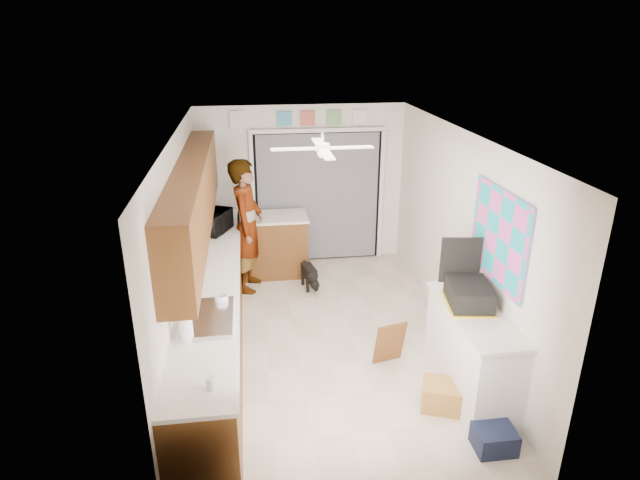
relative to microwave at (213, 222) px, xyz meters
name	(u,v)px	position (x,y,z in m)	size (l,w,h in m)	color
floor	(324,339)	(1.34, -1.44, -1.09)	(5.00, 5.00, 0.00)	beige
ceiling	(325,135)	(1.34, -1.44, 1.41)	(5.00, 5.00, 0.00)	white
wall_back	(302,186)	(1.34, 1.06, 0.16)	(3.20, 3.20, 0.00)	white
wall_front	(375,375)	(1.34, -3.94, 0.16)	(3.20, 3.20, 0.00)	white
wall_left	(182,252)	(-0.26, -1.44, 0.16)	(5.00, 5.00, 0.00)	white
wall_right	(459,238)	(2.94, -1.44, 0.16)	(5.00, 5.00, 0.00)	white
left_base_cabinets	(215,314)	(0.04, -1.44, -0.64)	(0.60, 4.80, 0.90)	brown
left_countertop	(212,277)	(0.05, -1.44, -0.17)	(0.62, 4.80, 0.04)	white
upper_cabinets	(194,199)	(-0.10, -1.24, 0.71)	(0.32, 4.00, 0.80)	brown
sink_basin	(207,319)	(0.05, -2.44, -0.13)	(0.50, 0.76, 0.06)	silver
faucet	(186,311)	(-0.14, -2.44, -0.04)	(0.03, 0.03, 0.22)	silver
peninsula_base	(273,246)	(0.84, 0.56, -0.64)	(1.00, 0.60, 0.90)	brown
peninsula_top	(272,217)	(0.84, 0.56, -0.17)	(1.04, 0.64, 0.04)	white
back_opening_recess	(318,198)	(1.59, 1.03, -0.04)	(2.00, 0.06, 2.10)	black
curtain_panel	(318,198)	(1.59, 0.99, -0.04)	(1.90, 0.03, 2.05)	gray
door_trim_left	(253,201)	(0.57, 1.00, -0.04)	(0.06, 0.04, 2.10)	white
door_trim_right	(381,196)	(2.61, 1.00, -0.04)	(0.06, 0.04, 2.10)	white
door_trim_head	(318,130)	(1.59, 1.00, 1.03)	(2.10, 0.04, 0.06)	white
header_frame_1	(285,119)	(1.09, 1.03, 1.21)	(0.22, 0.02, 0.22)	#4799BF
header_frame_2	(308,118)	(1.44, 1.03, 1.21)	(0.22, 0.02, 0.22)	#C45B49
header_frame_3	(334,118)	(1.84, 1.03, 1.21)	(0.22, 0.02, 0.22)	#6AAD63
header_frame_4	(360,117)	(2.24, 1.03, 1.21)	(0.22, 0.02, 0.22)	white
route66_sign	(237,120)	(0.39, 1.03, 1.21)	(0.22, 0.02, 0.26)	silver
right_counter_base	(472,354)	(2.69, -2.64, -0.64)	(0.50, 1.40, 0.90)	white
right_counter_top	(476,314)	(2.68, -2.64, -0.17)	(0.54, 1.44, 0.04)	white
abstract_painting	(499,237)	(2.92, -2.44, 0.56)	(0.03, 1.15, 0.95)	#E855B1
ceiling_fan	(322,148)	(1.34, -1.24, 1.23)	(1.14, 1.14, 0.24)	white
microwave	(213,222)	(0.00, 0.00, 0.00)	(0.53, 0.36, 0.29)	black
cup	(221,300)	(0.18, -2.14, -0.09)	(0.14, 0.14, 0.11)	white
jar_b	(211,383)	(0.14, -3.52, -0.09)	(0.07, 0.07, 0.11)	silver
paper_towel_roll	(186,328)	(-0.11, -2.77, -0.02)	(0.12, 0.12, 0.26)	white
suitcase	(469,294)	(2.66, -2.48, -0.03)	(0.40, 0.53, 0.23)	black
suitcase_rim	(468,304)	(2.66, -2.48, -0.14)	(0.44, 0.58, 0.02)	yellow
suitcase_lid	(460,260)	(2.66, -2.19, 0.22)	(0.42, 0.03, 0.50)	black
cardboard_box	(444,396)	(2.34, -2.86, -0.95)	(0.43, 0.33, 0.27)	#A27833
navy_crate	(494,439)	(2.59, -3.48, -0.98)	(0.36, 0.30, 0.22)	#161E38
cabinet_door_panel	(390,343)	(1.99, -2.04, -0.82)	(0.35, 0.03, 0.53)	brown
man	(247,226)	(0.46, 0.11, -0.13)	(0.70, 0.46, 1.92)	white
dog	(309,276)	(1.31, -0.03, -0.89)	(0.21, 0.49, 0.39)	black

